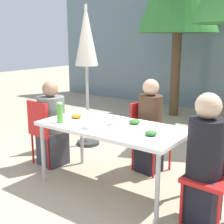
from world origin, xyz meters
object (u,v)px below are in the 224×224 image
(person_far, at_px, (150,128))
(bottle, at_px, (60,113))
(drinking_cup, at_px, (112,121))
(chair_far, at_px, (147,130))
(person_right, at_px, (204,162))
(closed_umbrella, at_px, (86,43))
(salad_bowl, at_px, (90,125))
(chair_left, at_px, (45,128))
(chair_right, at_px, (213,168))
(person_left, at_px, (52,126))

(person_far, bearing_deg, bottle, -26.47)
(bottle, bearing_deg, drinking_cup, 27.12)
(chair_far, bearing_deg, drinking_cup, 5.19)
(person_right, distance_m, drinking_cup, 1.10)
(chair_far, relative_size, closed_umbrella, 0.41)
(chair_far, bearing_deg, salad_bowl, -1.29)
(person_right, distance_m, chair_far, 1.29)
(person_far, relative_size, drinking_cup, 12.87)
(chair_left, bearing_deg, chair_far, 36.15)
(chair_far, xyz_separation_m, salad_bowl, (-0.17, -0.92, 0.25))
(chair_right, bearing_deg, closed_umbrella, -19.79)
(chair_right, distance_m, chair_far, 1.28)
(person_left, height_order, bottle, person_left)
(bottle, bearing_deg, closed_umbrella, 117.99)
(chair_left, distance_m, salad_bowl, 1.04)
(person_left, distance_m, person_right, 2.13)
(chair_left, xyz_separation_m, drinking_cup, (1.11, -0.00, 0.27))
(person_left, height_order, chair_far, person_left)
(closed_umbrella, bearing_deg, person_left, -81.17)
(person_left, height_order, drinking_cup, person_left)
(chair_left, relative_size, chair_far, 1.00)
(closed_umbrella, relative_size, drinking_cup, 23.31)
(person_left, relative_size, chair_right, 1.29)
(person_right, xyz_separation_m, closed_umbrella, (-2.27, 1.05, 1.01))
(chair_left, xyz_separation_m, person_far, (1.23, 0.63, 0.05))
(chair_left, xyz_separation_m, bottle, (0.58, -0.27, 0.33))
(bottle, bearing_deg, person_far, 54.20)
(salad_bowl, bearing_deg, person_right, 7.31)
(person_left, distance_m, closed_umbrella, 1.40)
(chair_left, relative_size, person_left, 0.78)
(chair_left, bearing_deg, drinking_cup, 5.24)
(chair_far, height_order, salad_bowl, chair_far)
(chair_left, relative_size, closed_umbrella, 0.41)
(chair_left, relative_size, person_right, 0.72)
(bottle, bearing_deg, chair_right, 9.29)
(person_right, relative_size, drinking_cup, 13.17)
(closed_umbrella, relative_size, bottle, 9.31)
(closed_umbrella, bearing_deg, chair_far, -12.70)
(chair_right, height_order, person_right, person_right)
(chair_right, xyz_separation_m, bottle, (-1.66, -0.27, 0.33))
(chair_right, distance_m, drinking_cup, 1.16)
(chair_right, relative_size, person_right, 0.72)
(chair_left, xyz_separation_m, chair_right, (2.24, -0.00, 0.00))
(bottle, height_order, drinking_cup, bottle)
(bottle, bearing_deg, person_right, 6.89)
(chair_left, bearing_deg, chair_right, 5.30)
(chair_right, bearing_deg, salad_bowl, 13.36)
(person_far, height_order, salad_bowl, person_far)
(drinking_cup, bearing_deg, salad_bowl, -118.07)
(closed_umbrella, height_order, bottle, closed_umbrella)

